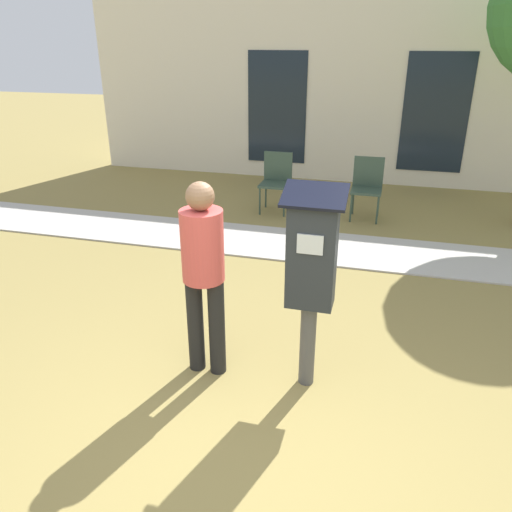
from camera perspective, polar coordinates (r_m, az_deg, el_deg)
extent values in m
plane|color=olive|center=(3.44, -1.80, -22.89)|extent=(40.00, 40.00, 0.00)
cube|color=#B7B2A8|center=(6.52, 7.64, 1.00)|extent=(12.00, 1.10, 0.02)
cube|color=beige|center=(9.55, 11.26, 17.84)|extent=(10.00, 0.24, 3.20)
cube|color=#19232D|center=(9.66, 2.40, 16.51)|extent=(1.10, 0.02, 2.00)
cube|color=#19232D|center=(9.45, 19.81, 15.05)|extent=(1.10, 0.02, 2.00)
cylinder|color=#4C4C4C|center=(3.90, 5.91, -9.96)|extent=(0.12, 0.12, 0.70)
cube|color=#23282D|center=(3.54, 6.42, 0.20)|extent=(0.34, 0.22, 0.80)
cube|color=silver|center=(3.39, 6.19, 1.31)|extent=(0.18, 0.01, 0.14)
cube|color=black|center=(3.39, 6.74, 6.91)|extent=(0.44, 0.31, 0.12)
cylinder|color=black|center=(4.03, -6.93, -7.74)|extent=(0.13, 0.13, 0.82)
cylinder|color=black|center=(3.98, -4.50, -8.13)|extent=(0.13, 0.13, 0.82)
cylinder|color=#D14C47|center=(3.69, -6.15, 1.16)|extent=(0.32, 0.32, 0.55)
sphere|color=#8C6647|center=(3.57, -6.41, 6.80)|extent=(0.21, 0.21, 0.21)
cylinder|color=#334738|center=(7.65, 0.43, 6.27)|extent=(0.03, 0.03, 0.42)
cylinder|color=#334738|center=(7.57, 3.23, 6.03)|extent=(0.03, 0.03, 0.42)
cylinder|color=#334738|center=(8.01, 1.13, 7.05)|extent=(0.03, 0.03, 0.42)
cylinder|color=#334738|center=(7.93, 3.81, 6.83)|extent=(0.03, 0.03, 0.42)
cube|color=#334738|center=(7.72, 2.18, 8.18)|extent=(0.44, 0.44, 0.04)
cube|color=#334738|center=(7.85, 2.54, 10.23)|extent=(0.44, 0.04, 0.44)
cylinder|color=#334738|center=(7.46, 10.79, 5.38)|extent=(0.03, 0.03, 0.42)
cylinder|color=#334738|center=(7.45, 13.70, 5.08)|extent=(0.03, 0.03, 0.42)
cylinder|color=#334738|center=(7.82, 11.04, 6.22)|extent=(0.03, 0.03, 0.42)
cylinder|color=#334738|center=(7.81, 13.82, 5.93)|extent=(0.03, 0.03, 0.42)
cube|color=#334738|center=(7.57, 12.49, 7.31)|extent=(0.44, 0.44, 0.04)
cube|color=#334738|center=(7.70, 12.74, 9.41)|extent=(0.44, 0.04, 0.44)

